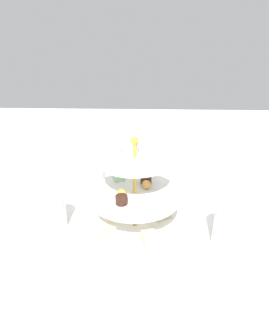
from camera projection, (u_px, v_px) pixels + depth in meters
The scene contains 8 objects.
ground_plane at pixel (134, 228), 0.87m from camera, with size 2.40×2.40×0.00m, color white.
tiered_serving_stand at pixel (135, 202), 0.83m from camera, with size 0.30×0.30×0.27m.
water_glass_tall_right at pixel (227, 227), 0.78m from camera, with size 0.07×0.07×0.12m, color silver.
water_glass_short_left at pixel (96, 180), 1.04m from camera, with size 0.06×0.06×0.08m, color silver.
teacup_with_saucer at pixel (133, 177), 1.09m from camera, with size 0.09×0.09×0.05m.
butter_knife_left at pixel (114, 318), 0.61m from camera, with size 0.17×0.01×0.00m, color silver.
butter_knife_right at pixel (196, 190), 1.06m from camera, with size 0.17×0.01×0.00m, color silver.
water_glass_mid_back at pixel (54, 214), 0.85m from camera, with size 0.06×0.06×0.09m, color silver.
Camera 1 is at (-0.71, -0.02, 0.53)m, focal length 33.70 mm.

